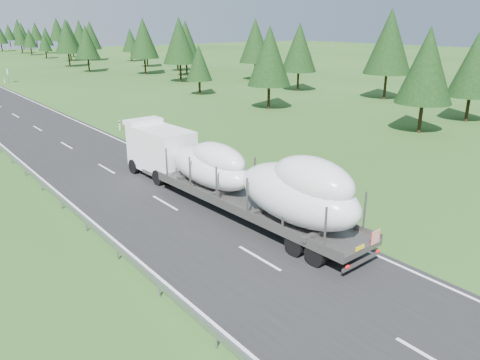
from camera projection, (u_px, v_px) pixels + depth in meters
ground at (259, 258)px, 22.05m from camera, size 400.00×400.00×0.00m
highway_sign at (7, 73)px, 85.43m from camera, size 0.08×0.90×2.60m
tree_line_right at (108, 37)px, 124.06m from camera, size 28.15×314.71×12.52m
boat_truck at (234, 173)px, 26.65m from camera, size 3.64×20.68×4.62m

